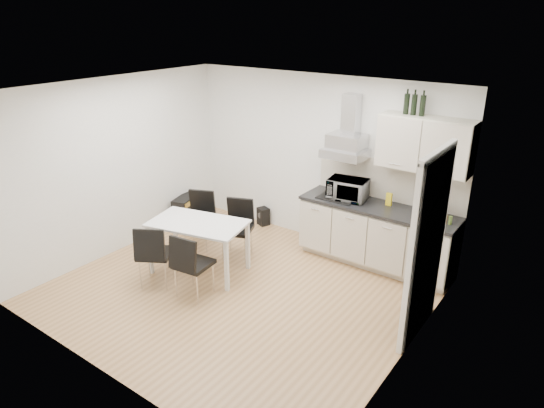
# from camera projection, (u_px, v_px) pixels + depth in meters

# --- Properties ---
(ground) EXTENTS (4.50, 4.50, 0.00)m
(ground) POSITION_uv_depth(u_px,v_px,m) (238.00, 290.00, 6.39)
(ground) COLOR tan
(ground) RESTS_ON ground
(wall_back) EXTENTS (4.50, 0.10, 2.60)m
(wall_back) POSITION_uv_depth(u_px,v_px,m) (319.00, 161.00, 7.42)
(wall_back) COLOR silver
(wall_back) RESTS_ON ground
(wall_front) EXTENTS (4.50, 0.10, 2.60)m
(wall_front) POSITION_uv_depth(u_px,v_px,m) (94.00, 263.00, 4.40)
(wall_front) COLOR silver
(wall_front) RESTS_ON ground
(wall_left) EXTENTS (0.10, 4.00, 2.60)m
(wall_left) POSITION_uv_depth(u_px,v_px,m) (118.00, 166.00, 7.13)
(wall_left) COLOR silver
(wall_left) RESTS_ON ground
(wall_right) EXTENTS (0.10, 4.00, 2.60)m
(wall_right) POSITION_uv_depth(u_px,v_px,m) (414.00, 248.00, 4.69)
(wall_right) COLOR silver
(wall_right) RESTS_ON ground
(ceiling) EXTENTS (4.50, 4.50, 0.00)m
(ceiling) POSITION_uv_depth(u_px,v_px,m) (232.00, 91.00, 5.43)
(ceiling) COLOR white
(ceiling) RESTS_ON wall_back
(doorway) EXTENTS (0.08, 1.04, 2.10)m
(doorway) POSITION_uv_depth(u_px,v_px,m) (426.00, 249.00, 5.22)
(doorway) COLOR white
(doorway) RESTS_ON ground
(kitchenette) EXTENTS (2.22, 0.64, 2.52)m
(kitchenette) POSITION_uv_depth(u_px,v_px,m) (382.00, 212.00, 6.74)
(kitchenette) COLOR beige
(kitchenette) RESTS_ON ground
(dining_table) EXTENTS (1.43, 1.02, 0.75)m
(dining_table) POSITION_uv_depth(u_px,v_px,m) (198.00, 228.00, 6.64)
(dining_table) COLOR white
(dining_table) RESTS_ON ground
(chair_far_left) EXTENTS (0.60, 0.63, 0.88)m
(chair_far_left) POSITION_uv_depth(u_px,v_px,m) (199.00, 221.00, 7.41)
(chair_far_left) COLOR black
(chair_far_left) RESTS_ON ground
(chair_far_right) EXTENTS (0.60, 0.63, 0.88)m
(chair_far_right) POSITION_uv_depth(u_px,v_px,m) (237.00, 230.00, 7.10)
(chair_far_right) COLOR black
(chair_far_right) RESTS_ON ground
(chair_near_left) EXTENTS (0.63, 0.66, 0.88)m
(chair_near_left) POSITION_uv_depth(u_px,v_px,m) (155.00, 254.00, 6.41)
(chair_near_left) COLOR black
(chair_near_left) RESTS_ON ground
(chair_near_right) EXTENTS (0.50, 0.55, 0.88)m
(chair_near_right) POSITION_uv_depth(u_px,v_px,m) (194.00, 265.00, 6.14)
(chair_near_right) COLOR black
(chair_near_right) RESTS_ON ground
(guitar_amp) EXTENTS (0.41, 0.64, 0.50)m
(guitar_amp) POSITION_uv_depth(u_px,v_px,m) (187.00, 210.00, 8.33)
(guitar_amp) COLOR black
(guitar_amp) RESTS_ON ground
(floor_speaker) EXTENTS (0.23, 0.22, 0.30)m
(floor_speaker) POSITION_uv_depth(u_px,v_px,m) (263.00, 216.00, 8.31)
(floor_speaker) COLOR black
(floor_speaker) RESTS_ON ground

